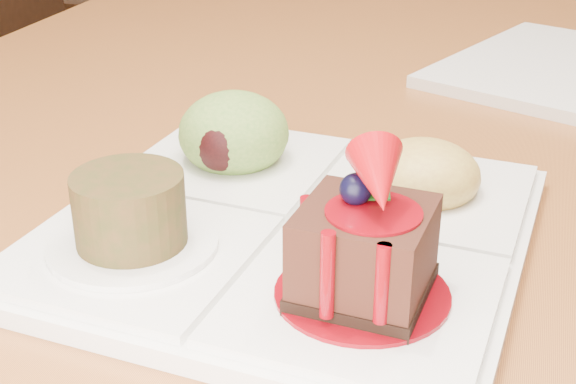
# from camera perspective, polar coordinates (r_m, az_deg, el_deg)

# --- Properties ---
(dining_table) EXTENTS (1.00, 1.80, 0.75)m
(dining_table) POSITION_cam_1_polar(r_m,az_deg,el_deg) (1.00, 9.73, 6.70)
(dining_table) COLOR #A2612A
(dining_table) RESTS_ON ground
(chair_left) EXTENTS (0.50, 0.50, 1.03)m
(chair_left) POSITION_cam_1_polar(r_m,az_deg,el_deg) (1.60, -17.99, 9.32)
(chair_left) COLOR black
(chair_left) RESTS_ON ground
(sampler_plate) EXTENTS (0.31, 0.31, 0.11)m
(sampler_plate) POSITION_cam_1_polar(r_m,az_deg,el_deg) (0.51, -0.01, -1.01)
(sampler_plate) COLOR white
(sampler_plate) RESTS_ON dining_table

